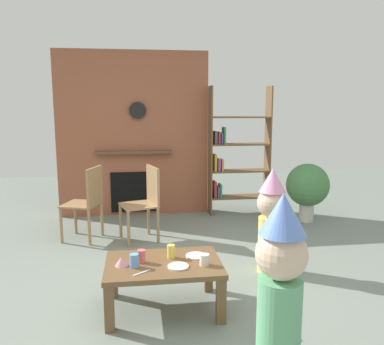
# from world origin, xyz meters

# --- Properties ---
(ground_plane) EXTENTS (12.00, 12.00, 0.00)m
(ground_plane) POSITION_xyz_m (0.00, 0.00, 0.00)
(ground_plane) COLOR gray
(brick_fireplace_feature) EXTENTS (2.20, 0.28, 2.40)m
(brick_fireplace_feature) POSITION_xyz_m (-0.42, 2.60, 1.19)
(brick_fireplace_feature) COLOR #935138
(brick_fireplace_feature) RESTS_ON ground_plane
(bookshelf) EXTENTS (0.90, 0.28, 1.90)m
(bookshelf) POSITION_xyz_m (1.06, 2.40, 0.88)
(bookshelf) COLOR brown
(bookshelf) RESTS_ON ground_plane
(coffee_table) EXTENTS (0.92, 0.63, 0.40)m
(coffee_table) POSITION_xyz_m (-0.18, -0.35, 0.33)
(coffee_table) COLOR brown
(coffee_table) RESTS_ON ground_plane
(paper_cup_near_left) EXTENTS (0.07, 0.07, 0.11)m
(paper_cup_near_left) POSITION_xyz_m (-0.41, -0.42, 0.45)
(paper_cup_near_left) COLOR #669EE0
(paper_cup_near_left) RESTS_ON coffee_table
(paper_cup_near_right) EXTENTS (0.06, 0.06, 0.10)m
(paper_cup_near_right) POSITION_xyz_m (-0.36, -0.33, 0.45)
(paper_cup_near_right) COLOR #E5666B
(paper_cup_near_right) RESTS_ON coffee_table
(paper_cup_center) EXTENTS (0.08, 0.08, 0.09)m
(paper_cup_center) POSITION_xyz_m (0.13, -0.45, 0.44)
(paper_cup_center) COLOR silver
(paper_cup_center) RESTS_ON coffee_table
(paper_cup_far_left) EXTENTS (0.06, 0.06, 0.11)m
(paper_cup_far_left) POSITION_xyz_m (-0.12, -0.27, 0.45)
(paper_cup_far_left) COLOR #F2CC4C
(paper_cup_far_left) RESTS_ON coffee_table
(paper_plate_front) EXTENTS (0.17, 0.17, 0.01)m
(paper_plate_front) POSITION_xyz_m (0.09, -0.27, 0.40)
(paper_plate_front) COLOR white
(paper_plate_front) RESTS_ON coffee_table
(paper_plate_rear) EXTENTS (0.16, 0.16, 0.01)m
(paper_plate_rear) POSITION_xyz_m (-0.08, -0.46, 0.40)
(paper_plate_rear) COLOR white
(paper_plate_rear) RESTS_ON coffee_table
(birthday_cake_slice) EXTENTS (0.10, 0.10, 0.07)m
(birthday_cake_slice) POSITION_xyz_m (-0.51, -0.37, 0.43)
(birthday_cake_slice) COLOR pink
(birthday_cake_slice) RESTS_ON coffee_table
(table_fork) EXTENTS (0.13, 0.10, 0.01)m
(table_fork) POSITION_xyz_m (-0.36, -0.54, 0.40)
(table_fork) COLOR silver
(table_fork) RESTS_ON coffee_table
(child_with_cone_hat) EXTENTS (0.31, 0.31, 1.14)m
(child_with_cone_hat) POSITION_xyz_m (0.46, -1.21, 0.60)
(child_with_cone_hat) COLOR #66B27F
(child_with_cone_hat) RESTS_ON ground_plane
(child_in_pink) EXTENTS (0.29, 0.29, 1.04)m
(child_in_pink) POSITION_xyz_m (0.91, 0.24, 0.55)
(child_in_pink) COLOR #E0CC66
(child_in_pink) RESTS_ON ground_plane
(dining_chair_left) EXTENTS (0.51, 0.51, 0.90)m
(dining_chair_left) POSITION_xyz_m (-0.97, 1.45, 0.51)
(dining_chair_left) COLOR #9E7A51
(dining_chair_left) RESTS_ON ground_plane
(dining_chair_middle) EXTENTS (0.50, 0.50, 0.90)m
(dining_chair_middle) POSITION_xyz_m (-0.28, 1.36, 0.51)
(dining_chair_middle) COLOR #9E7A51
(dining_chair_middle) RESTS_ON ground_plane
(potted_plant_tall) EXTENTS (0.60, 0.60, 0.82)m
(potted_plant_tall) POSITION_xyz_m (1.99, 1.85, 0.50)
(potted_plant_tall) COLOR beige
(potted_plant_tall) RESTS_ON ground_plane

